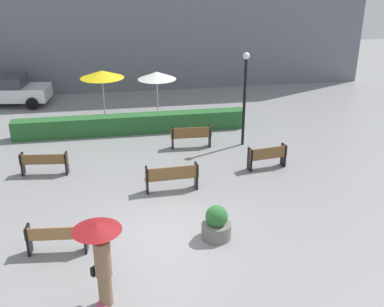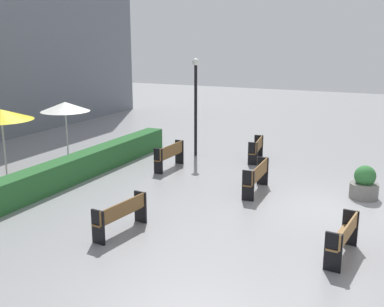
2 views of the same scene
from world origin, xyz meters
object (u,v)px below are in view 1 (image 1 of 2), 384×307
Objects in this scene: bench_far_right at (267,156)px; bench_far_left at (44,162)px; bench_near_left at (57,237)px; bench_mid_center at (172,176)px; patio_umbrella_white at (157,76)px; bench_back_row at (191,135)px; planter_pot at (216,224)px; patio_umbrella_yellow at (102,74)px; parked_car at (7,90)px; lamp_post at (245,90)px; pedestrian_with_umbrella at (100,251)px.

bench_far_left is at bearing 173.88° from bench_far_right.
bench_near_left is 0.90× the size of bench_mid_center.
patio_umbrella_white is (-3.42, 6.40, 1.66)m from bench_far_right.
bench_back_row is 0.92× the size of bench_mid_center.
patio_umbrella_yellow reaches higher than planter_pot.
patio_umbrella_yellow is at bearing 168.25° from patio_umbrella_white.
bench_back_row is at bearing 86.19° from planter_pot.
planter_pot reaches higher than bench_back_row.
bench_back_row is at bearing -41.53° from parked_car.
bench_near_left is 0.68× the size of patio_umbrella_yellow.
bench_back_row is at bearing 134.17° from bench_far_right.
parked_car is at bearing 144.78° from lamp_post.
lamp_post is 1.66× the size of patio_umbrella_white.
lamp_post is at bearing -35.22° from parked_car.
parked_car is (-10.77, 7.61, -1.57)m from lamp_post.
patio_umbrella_yellow is (2.18, 6.05, 1.71)m from bench_far_left.
pedestrian_with_umbrella is (-6.02, -6.45, 0.91)m from bench_far_right.
bench_mid_center is at bearing -74.70° from patio_umbrella_yellow.
parked_car is (-2.87, 9.24, 0.32)m from bench_far_left.
parked_car is at bearing 138.47° from bench_back_row.
patio_umbrella_white reaches higher than bench_far_left.
bench_back_row is 2.87m from lamp_post.
patio_umbrella_white is at bearing 87.52° from bench_mid_center.
parked_car is (-8.12, 14.36, 0.39)m from planter_pot.
pedestrian_with_umbrella is 3.95m from planter_pot.
patio_umbrella_yellow is (-5.97, 6.93, 1.70)m from bench_far_right.
patio_umbrella_white reaches higher than parked_car.
parked_car reaches higher than bench_back_row.
bench_far_left is at bearing -130.55° from patio_umbrella_white.
patio_umbrella_yellow is at bearing 70.23° from bench_far_left.
patio_umbrella_yellow is (-5.72, 4.42, -0.18)m from lamp_post.
patio_umbrella_white reaches higher than bench_far_right.
planter_pot is 0.42× the size of patio_umbrella_yellow.
pedestrian_with_umbrella is 17.31m from parked_car.
bench_far_left is 0.39× the size of parked_car.
bench_far_right reaches higher than bench_far_left.
bench_back_row is 0.97× the size of bench_far_left.
bench_back_row is 3.93m from bench_mid_center.
bench_mid_center is 3.17m from planter_pot.
parked_car reaches higher than bench_far_left.
bench_mid_center is 0.47× the size of lamp_post.
bench_far_right is 0.35× the size of parked_car.
pedestrian_with_umbrella is 10.70m from lamp_post.
bench_far_right is at bearing 55.70° from planter_pot.
patio_umbrella_white reaches higher than bench_mid_center.
bench_back_row is at bearing 54.61° from bench_near_left.
bench_near_left is 1.63× the size of planter_pot.
pedestrian_with_umbrella is at bearing -133.03° from bench_far_right.
bench_back_row reaches higher than bench_near_left.
bench_far_left is at bearing -72.71° from parked_car.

